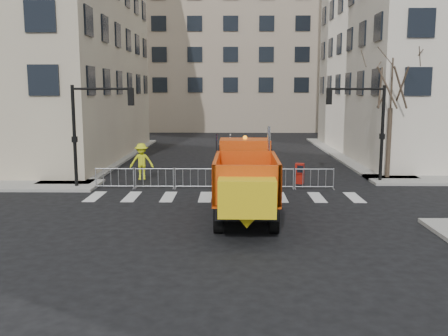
{
  "coord_description": "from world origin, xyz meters",
  "views": [
    {
      "loc": [
        0.17,
        -18.17,
        5.1
      ],
      "look_at": [
        -0.16,
        2.5,
        1.89
      ],
      "focal_mm": 40.0,
      "sensor_mm": 36.0,
      "label": 1
    }
  ],
  "objects_px": {
    "plow_truck": "(246,178)",
    "worker": "(142,161)",
    "newspaper_box": "(300,173)",
    "cop_b": "(262,172)",
    "cop_c": "(270,172)",
    "cop_a": "(248,175)"
  },
  "relations": [
    {
      "from": "cop_a",
      "to": "cop_b",
      "type": "relative_size",
      "value": 0.91
    },
    {
      "from": "plow_truck",
      "to": "cop_b",
      "type": "xyz_separation_m",
      "value": [
        1.0,
        5.4,
        -0.6
      ]
    },
    {
      "from": "cop_b",
      "to": "worker",
      "type": "bearing_deg",
      "value": -29.8
    },
    {
      "from": "plow_truck",
      "to": "worker",
      "type": "bearing_deg",
      "value": 36.33
    },
    {
      "from": "plow_truck",
      "to": "worker",
      "type": "distance_m",
      "value": 9.68
    },
    {
      "from": "cop_a",
      "to": "newspaper_box",
      "type": "bearing_deg",
      "value": -142.4
    },
    {
      "from": "newspaper_box",
      "to": "cop_c",
      "type": "bearing_deg",
      "value": -124.89
    },
    {
      "from": "plow_truck",
      "to": "worker",
      "type": "xyz_separation_m",
      "value": [
        -5.62,
        7.86,
        -0.44
      ]
    },
    {
      "from": "cop_b",
      "to": "cop_c",
      "type": "distance_m",
      "value": 0.42
    },
    {
      "from": "newspaper_box",
      "to": "worker",
      "type": "bearing_deg",
      "value": -170.57
    },
    {
      "from": "cop_c",
      "to": "cop_a",
      "type": "bearing_deg",
      "value": -50.26
    },
    {
      "from": "plow_truck",
      "to": "cop_a",
      "type": "xyz_separation_m",
      "value": [
        0.26,
        4.89,
        -0.7
      ]
    },
    {
      "from": "cop_b",
      "to": "newspaper_box",
      "type": "height_order",
      "value": "cop_b"
    },
    {
      "from": "cop_a",
      "to": "worker",
      "type": "distance_m",
      "value": 6.6
    },
    {
      "from": "cop_a",
      "to": "cop_b",
      "type": "xyz_separation_m",
      "value": [
        0.73,
        0.51,
        0.09
      ]
    },
    {
      "from": "plow_truck",
      "to": "cop_a",
      "type": "bearing_deg",
      "value": -2.32
    },
    {
      "from": "plow_truck",
      "to": "newspaper_box",
      "type": "xyz_separation_m",
      "value": [
        3.1,
        6.73,
        -0.91
      ]
    },
    {
      "from": "plow_truck",
      "to": "cop_b",
      "type": "bearing_deg",
      "value": -9.67
    },
    {
      "from": "plow_truck",
      "to": "newspaper_box",
      "type": "height_order",
      "value": "plow_truck"
    },
    {
      "from": "worker",
      "to": "newspaper_box",
      "type": "height_order",
      "value": "worker"
    },
    {
      "from": "cop_a",
      "to": "newspaper_box",
      "type": "xyz_separation_m",
      "value": [
        2.83,
        1.84,
        -0.21
      ]
    },
    {
      "from": "plow_truck",
      "to": "cop_a",
      "type": "height_order",
      "value": "plow_truck"
    }
  ]
}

